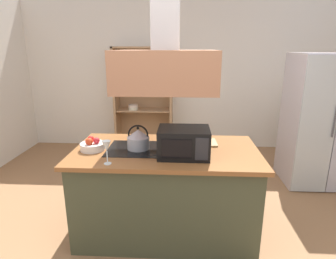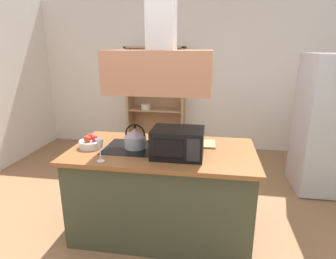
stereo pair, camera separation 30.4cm
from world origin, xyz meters
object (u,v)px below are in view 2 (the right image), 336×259
object	(u,v)px
refrigerator	(336,125)
wine_glass_on_counter	(100,145)
cutting_board	(198,144)
fruit_bowl	(91,143)
kettle	(135,138)
microwave	(177,143)
dish_cabinet	(157,105)

from	to	relation	value
refrigerator	wine_glass_on_counter	xyz separation A→B (m)	(-2.52, -1.64, 0.16)
cutting_board	fruit_bowl	distance (m)	1.08
refrigerator	wine_glass_on_counter	world-z (taller)	refrigerator
wine_glass_on_counter	kettle	bearing A→B (deg)	61.93
refrigerator	microwave	world-z (taller)	refrigerator
dish_cabinet	fruit_bowl	xyz separation A→B (m)	(-0.14, -2.59, 0.12)
refrigerator	cutting_board	bearing A→B (deg)	-148.30
microwave	dish_cabinet	bearing A→B (deg)	105.35
wine_glass_on_counter	cutting_board	bearing A→B (deg)	35.60
dish_cabinet	cutting_board	size ratio (longest dim) A/B	5.51
cutting_board	fruit_bowl	world-z (taller)	fruit_bowl
refrigerator	fruit_bowl	distance (m)	3.05
wine_glass_on_counter	fruit_bowl	distance (m)	0.41
microwave	fruit_bowl	xyz separation A→B (m)	(-0.87, 0.10, -0.08)
kettle	dish_cabinet	bearing A→B (deg)	96.79
refrigerator	wine_glass_on_counter	bearing A→B (deg)	-147.00
kettle	fruit_bowl	xyz separation A→B (m)	(-0.44, -0.06, -0.05)
cutting_board	wine_glass_on_counter	distance (m)	1.01
dish_cabinet	wine_glass_on_counter	distance (m)	2.92
dish_cabinet	wine_glass_on_counter	bearing A→B (deg)	-88.10
refrigerator	cutting_board	size ratio (longest dim) A/B	5.26
refrigerator	kettle	distance (m)	2.64
cutting_board	wine_glass_on_counter	xyz separation A→B (m)	(-0.81, -0.58, 0.14)
cutting_board	microwave	distance (m)	0.41
refrigerator	kettle	world-z (taller)	refrigerator
refrigerator	cutting_board	world-z (taller)	refrigerator
kettle	microwave	xyz separation A→B (m)	(0.44, -0.16, 0.03)
microwave	kettle	bearing A→B (deg)	160.04
kettle	fruit_bowl	distance (m)	0.44
cutting_board	microwave	xyz separation A→B (m)	(-0.17, -0.36, 0.12)
microwave	wine_glass_on_counter	xyz separation A→B (m)	(-0.64, -0.23, 0.02)
kettle	microwave	size ratio (longest dim) A/B	0.52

